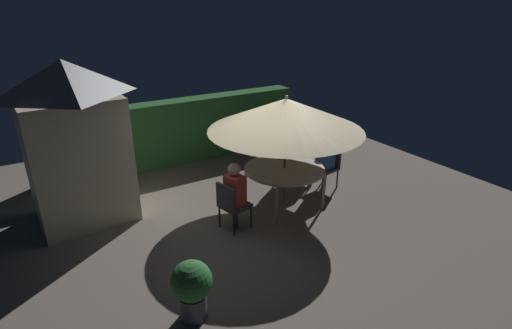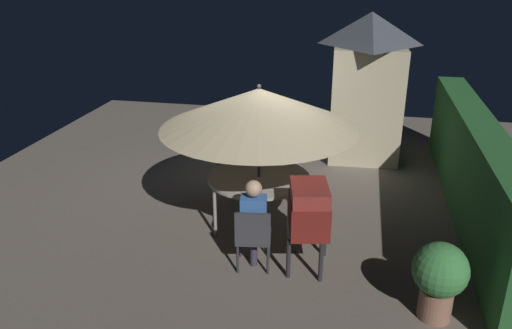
{
  "view_description": "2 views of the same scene",
  "coord_description": "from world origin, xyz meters",
  "px_view_note": "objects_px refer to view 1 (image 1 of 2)",
  "views": [
    {
      "loc": [
        -3.27,
        -5.6,
        3.85
      ],
      "look_at": [
        0.22,
        0.07,
        1.08
      ],
      "focal_mm": 28.08,
      "sensor_mm": 36.0,
      "label": 1
    },
    {
      "loc": [
        7.98,
        1.62,
        3.9
      ],
      "look_at": [
        0.87,
        0.15,
        0.95
      ],
      "focal_mm": 35.73,
      "sensor_mm": 36.0,
      "label": 2
    }
  ],
  "objects_px": {
    "patio_table": "(284,170)",
    "bbq_grill": "(301,143)",
    "chair_near_shed": "(231,203)",
    "potted_plant_by_grill": "(287,131)",
    "garden_shed": "(75,142)",
    "patio_umbrella": "(286,115)",
    "potted_plant_by_shed": "(192,287)",
    "person_in_blue": "(326,154)",
    "person_in_red": "(235,188)",
    "chair_far_side": "(328,164)"
  },
  "relations": [
    {
      "from": "patio_table",
      "to": "bbq_grill",
      "type": "height_order",
      "value": "bbq_grill"
    },
    {
      "from": "patio_umbrella",
      "to": "potted_plant_by_grill",
      "type": "bearing_deg",
      "value": 53.12
    },
    {
      "from": "garden_shed",
      "to": "potted_plant_by_shed",
      "type": "bearing_deg",
      "value": -79.14
    },
    {
      "from": "patio_umbrella",
      "to": "potted_plant_by_shed",
      "type": "bearing_deg",
      "value": -145.35
    },
    {
      "from": "patio_umbrella",
      "to": "potted_plant_by_shed",
      "type": "height_order",
      "value": "patio_umbrella"
    },
    {
      "from": "chair_far_side",
      "to": "potted_plant_by_shed",
      "type": "distance_m",
      "value": 4.59
    },
    {
      "from": "garden_shed",
      "to": "chair_far_side",
      "type": "xyz_separation_m",
      "value": [
        4.75,
        -1.37,
        -0.97
      ]
    },
    {
      "from": "bbq_grill",
      "to": "chair_near_shed",
      "type": "xyz_separation_m",
      "value": [
        -2.42,
        -1.17,
        -0.33
      ]
    },
    {
      "from": "patio_umbrella",
      "to": "potted_plant_by_grill",
      "type": "relative_size",
      "value": 3.06
    },
    {
      "from": "potted_plant_by_grill",
      "to": "person_in_red",
      "type": "xyz_separation_m",
      "value": [
        -3.1,
        -2.73,
        0.22
      ]
    },
    {
      "from": "patio_umbrella",
      "to": "potted_plant_by_shed",
      "type": "distance_m",
      "value": 3.66
    },
    {
      "from": "chair_near_shed",
      "to": "potted_plant_by_grill",
      "type": "relative_size",
      "value": 0.94
    },
    {
      "from": "bbq_grill",
      "to": "patio_table",
      "type": "bearing_deg",
      "value": -140.75
    },
    {
      "from": "chair_far_side",
      "to": "person_in_blue",
      "type": "bearing_deg",
      "value": -171.85
    },
    {
      "from": "person_in_red",
      "to": "garden_shed",
      "type": "bearing_deg",
      "value": 140.32
    },
    {
      "from": "garden_shed",
      "to": "potted_plant_by_grill",
      "type": "bearing_deg",
      "value": 9.69
    },
    {
      "from": "person_in_blue",
      "to": "potted_plant_by_shed",
      "type": "bearing_deg",
      "value": -152.28
    },
    {
      "from": "patio_table",
      "to": "chair_near_shed",
      "type": "distance_m",
      "value": 1.39
    },
    {
      "from": "patio_umbrella",
      "to": "garden_shed",
      "type": "bearing_deg",
      "value": 155.81
    },
    {
      "from": "patio_table",
      "to": "bbq_grill",
      "type": "xyz_separation_m",
      "value": [
        1.08,
        0.88,
        0.1
      ]
    },
    {
      "from": "garden_shed",
      "to": "patio_umbrella",
      "type": "xyz_separation_m",
      "value": [
        3.45,
        -1.55,
        0.37
      ]
    },
    {
      "from": "chair_far_side",
      "to": "potted_plant_by_grill",
      "type": "distance_m",
      "value": 2.34
    },
    {
      "from": "garden_shed",
      "to": "person_in_blue",
      "type": "bearing_deg",
      "value": -16.47
    },
    {
      "from": "potted_plant_by_shed",
      "to": "potted_plant_by_grill",
      "type": "xyz_separation_m",
      "value": [
        4.63,
        4.38,
        0.08
      ]
    },
    {
      "from": "garden_shed",
      "to": "chair_near_shed",
      "type": "xyz_separation_m",
      "value": [
        2.12,
        -1.84,
        -0.97
      ]
    },
    {
      "from": "bbq_grill",
      "to": "chair_near_shed",
      "type": "distance_m",
      "value": 2.71
    },
    {
      "from": "patio_table",
      "to": "patio_umbrella",
      "type": "height_order",
      "value": "patio_umbrella"
    },
    {
      "from": "patio_umbrella",
      "to": "person_in_blue",
      "type": "distance_m",
      "value": 1.63
    },
    {
      "from": "patio_table",
      "to": "patio_umbrella",
      "type": "bearing_deg",
      "value": 116.57
    },
    {
      "from": "patio_umbrella",
      "to": "person_in_red",
      "type": "distance_m",
      "value": 1.68
    },
    {
      "from": "patio_table",
      "to": "chair_far_side",
      "type": "relative_size",
      "value": 1.76
    },
    {
      "from": "patio_umbrella",
      "to": "patio_table",
      "type": "bearing_deg",
      "value": -63.43
    },
    {
      "from": "patio_table",
      "to": "person_in_blue",
      "type": "xyz_separation_m",
      "value": [
        1.21,
        0.17,
        0.04
      ]
    },
    {
      "from": "person_in_red",
      "to": "potted_plant_by_grill",
      "type": "bearing_deg",
      "value": 41.38
    },
    {
      "from": "chair_near_shed",
      "to": "potted_plant_by_shed",
      "type": "distance_m",
      "value": 2.18
    },
    {
      "from": "garden_shed",
      "to": "patio_umbrella",
      "type": "bearing_deg",
      "value": -24.19
    },
    {
      "from": "chair_near_shed",
      "to": "person_in_red",
      "type": "bearing_deg",
      "value": 12.25
    },
    {
      "from": "potted_plant_by_shed",
      "to": "person_in_red",
      "type": "height_order",
      "value": "person_in_red"
    },
    {
      "from": "patio_table",
      "to": "patio_umbrella",
      "type": "relative_size",
      "value": 0.54
    },
    {
      "from": "chair_far_side",
      "to": "potted_plant_by_shed",
      "type": "relative_size",
      "value": 1.08
    },
    {
      "from": "patio_table",
      "to": "patio_umbrella",
      "type": "distance_m",
      "value": 1.12
    },
    {
      "from": "bbq_grill",
      "to": "chair_far_side",
      "type": "height_order",
      "value": "bbq_grill"
    },
    {
      "from": "patio_table",
      "to": "bbq_grill",
      "type": "distance_m",
      "value": 1.4
    },
    {
      "from": "chair_near_shed",
      "to": "person_in_blue",
      "type": "distance_m",
      "value": 2.6
    },
    {
      "from": "garden_shed",
      "to": "chair_near_shed",
      "type": "distance_m",
      "value": 2.97
    },
    {
      "from": "garden_shed",
      "to": "patio_umbrella",
      "type": "distance_m",
      "value": 3.81
    },
    {
      "from": "chair_near_shed",
      "to": "potted_plant_by_grill",
      "type": "bearing_deg",
      "value": 40.81
    },
    {
      "from": "patio_umbrella",
      "to": "person_in_red",
      "type": "height_order",
      "value": "patio_umbrella"
    },
    {
      "from": "person_in_blue",
      "to": "patio_table",
      "type": "bearing_deg",
      "value": -171.85
    },
    {
      "from": "bbq_grill",
      "to": "garden_shed",
      "type": "bearing_deg",
      "value": 171.6
    }
  ]
}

